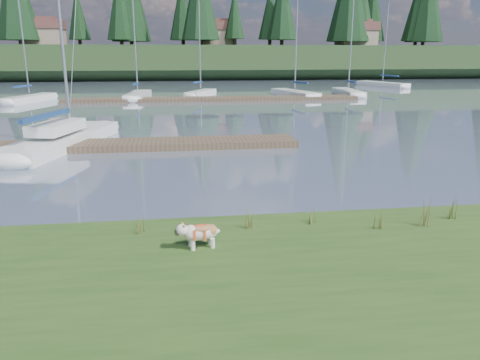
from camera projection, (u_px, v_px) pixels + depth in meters
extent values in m
plane|color=slate|center=(191.00, 101.00, 41.37)|extent=(200.00, 200.00, 0.00)
cube|color=#2F4C1B|center=(278.00, 327.00, 6.91)|extent=(60.00, 9.00, 0.35)
cube|color=#1C3017|center=(182.00, 62.00, 81.82)|extent=(200.00, 20.00, 5.00)
cylinder|color=silver|center=(193.00, 245.00, 9.16)|extent=(0.10, 0.10, 0.20)
cylinder|color=silver|center=(191.00, 242.00, 9.35)|extent=(0.10, 0.10, 0.20)
cylinder|color=silver|center=(213.00, 243.00, 9.28)|extent=(0.10, 0.10, 0.20)
cylinder|color=silver|center=(210.00, 239.00, 9.46)|extent=(0.10, 0.10, 0.20)
ellipsoid|color=silver|center=(202.00, 232.00, 9.26)|extent=(0.70, 0.43, 0.31)
ellipsoid|color=#A76F3F|center=(202.00, 228.00, 9.23)|extent=(0.50, 0.38, 0.11)
ellipsoid|color=silver|center=(182.00, 230.00, 9.12)|extent=(0.27, 0.27, 0.23)
cube|color=black|center=(177.00, 232.00, 9.10)|extent=(0.09, 0.12, 0.09)
cube|color=white|center=(64.00, 142.00, 21.13)|extent=(3.98, 8.52, 0.70)
ellipsoid|color=white|center=(101.00, 128.00, 25.11)|extent=(2.34, 2.66, 0.70)
cube|color=navy|center=(46.00, 116.00, 19.60)|extent=(1.17, 3.70, 0.20)
cube|color=white|center=(57.00, 127.00, 20.48)|extent=(2.06, 3.26, 0.45)
cube|color=#4C3D2C|center=(117.00, 145.00, 20.73)|extent=(16.00, 2.00, 0.30)
cube|color=#4C3D2C|center=(214.00, 99.00, 41.59)|extent=(26.00, 2.20, 0.30)
cube|color=white|center=(30.00, 99.00, 40.35)|extent=(3.25, 6.28, 0.70)
ellipsoid|color=white|center=(50.00, 96.00, 43.27)|extent=(1.80, 2.01, 0.70)
cylinder|color=silver|center=(22.00, 36.00, 38.98)|extent=(0.12, 0.12, 9.32)
cube|color=navy|center=(22.00, 86.00, 39.25)|extent=(0.96, 2.39, 0.20)
cube|color=white|center=(138.00, 96.00, 43.27)|extent=(2.15, 7.22, 0.70)
ellipsoid|color=white|center=(143.00, 93.00, 46.70)|extent=(1.70, 2.05, 0.70)
cylinder|color=silver|center=(134.00, 27.00, 41.66)|extent=(0.12, 0.12, 11.12)
cube|color=navy|center=(136.00, 84.00, 42.03)|extent=(0.41, 2.84, 0.20)
cube|color=white|center=(201.00, 94.00, 45.62)|extent=(3.42, 5.46, 0.70)
ellipsoid|color=white|center=(211.00, 92.00, 48.14)|extent=(1.70, 1.85, 0.70)
cylinder|color=silver|center=(200.00, 42.00, 44.34)|extent=(0.12, 0.12, 8.57)
cube|color=navy|center=(198.00, 82.00, 44.63)|extent=(1.09, 2.05, 0.20)
cube|color=white|center=(295.00, 94.00, 45.43)|extent=(3.35, 7.42, 0.70)
ellipsoid|color=white|center=(278.00, 92.00, 48.68)|extent=(2.01, 2.30, 0.70)
cylinder|color=silver|center=(297.00, 28.00, 43.82)|extent=(0.12, 0.12, 11.13)
cube|color=navy|center=(300.00, 82.00, 44.24)|extent=(0.89, 2.84, 0.20)
cube|color=white|center=(348.00, 93.00, 46.72)|extent=(2.11, 7.01, 0.70)
ellipsoid|color=white|center=(339.00, 90.00, 50.04)|extent=(1.65, 2.00, 0.70)
cylinder|color=silver|center=(352.00, 31.00, 45.16)|extent=(0.12, 0.12, 10.65)
cube|color=navy|center=(352.00, 82.00, 45.50)|extent=(0.42, 2.75, 0.20)
cube|color=white|center=(382.00, 85.00, 58.87)|extent=(4.25, 7.70, 0.70)
ellipsoid|color=white|center=(362.00, 83.00, 62.09)|extent=(2.27, 2.51, 0.70)
cylinder|color=silver|center=(386.00, 33.00, 57.23)|extent=(0.12, 0.12, 11.30)
cube|color=navy|center=(389.00, 76.00, 57.68)|extent=(1.24, 2.89, 0.20)
cone|color=#475B23|center=(246.00, 217.00, 10.30)|extent=(0.03, 0.03, 0.49)
cone|color=brown|center=(252.00, 220.00, 10.26)|extent=(0.03, 0.03, 0.39)
cone|color=#475B23|center=(249.00, 216.00, 10.33)|extent=(0.03, 0.03, 0.54)
cone|color=brown|center=(253.00, 221.00, 10.31)|extent=(0.03, 0.03, 0.34)
cone|color=#475B23|center=(248.00, 220.00, 10.23)|extent=(0.03, 0.03, 0.44)
cone|color=#475B23|center=(309.00, 215.00, 10.60)|extent=(0.03, 0.03, 0.39)
cone|color=brown|center=(314.00, 217.00, 10.56)|extent=(0.03, 0.03, 0.32)
cone|color=#475B23|center=(311.00, 213.00, 10.63)|extent=(0.03, 0.03, 0.43)
cone|color=brown|center=(315.00, 217.00, 10.61)|extent=(0.03, 0.03, 0.28)
cone|color=#475B23|center=(311.00, 217.00, 10.53)|extent=(0.03, 0.03, 0.36)
cone|color=#475B23|center=(421.00, 211.00, 10.38)|extent=(0.03, 0.03, 0.70)
cone|color=brown|center=(427.00, 215.00, 10.34)|extent=(0.03, 0.03, 0.56)
cone|color=#475B23|center=(423.00, 209.00, 10.40)|extent=(0.03, 0.03, 0.77)
cone|color=brown|center=(427.00, 216.00, 10.39)|extent=(0.03, 0.03, 0.49)
cone|color=#475B23|center=(424.00, 214.00, 10.31)|extent=(0.03, 0.03, 0.63)
cone|color=#475B23|center=(137.00, 224.00, 10.00)|extent=(0.03, 0.03, 0.42)
cone|color=brown|center=(142.00, 227.00, 9.96)|extent=(0.03, 0.03, 0.34)
cone|color=#475B23|center=(140.00, 222.00, 10.03)|extent=(0.03, 0.03, 0.47)
cone|color=brown|center=(144.00, 227.00, 10.01)|extent=(0.03, 0.03, 0.30)
cone|color=#475B23|center=(138.00, 226.00, 9.94)|extent=(0.03, 0.03, 0.38)
cone|color=#475B23|center=(375.00, 219.00, 10.28)|extent=(0.03, 0.03, 0.43)
cone|color=brown|center=(381.00, 222.00, 10.24)|extent=(0.03, 0.03, 0.34)
cone|color=#475B23|center=(377.00, 218.00, 10.31)|extent=(0.03, 0.03, 0.47)
cone|color=brown|center=(382.00, 222.00, 10.29)|extent=(0.03, 0.03, 0.30)
cone|color=#475B23|center=(377.00, 221.00, 10.22)|extent=(0.03, 0.03, 0.39)
cone|color=#475B23|center=(451.00, 206.00, 10.85)|extent=(0.03, 0.03, 0.63)
cone|color=brown|center=(456.00, 209.00, 10.81)|extent=(0.03, 0.03, 0.50)
cone|color=#475B23|center=(452.00, 204.00, 10.87)|extent=(0.03, 0.03, 0.69)
cone|color=brown|center=(456.00, 210.00, 10.86)|extent=(0.03, 0.03, 0.44)
cone|color=#475B23|center=(453.00, 208.00, 10.78)|extent=(0.03, 0.03, 0.57)
cube|color=#33281C|center=(238.00, 228.00, 11.14)|extent=(60.00, 0.50, 0.14)
cylinder|color=#382619|center=(21.00, 41.00, 72.87)|extent=(0.60, 0.60, 1.80)
cylinder|color=#382619|center=(122.00, 42.00, 78.66)|extent=(0.60, 0.60, 1.80)
cone|color=black|center=(119.00, 5.00, 77.13)|extent=(4.84, 4.84, 11.00)
cylinder|color=#382619|center=(201.00, 41.00, 74.63)|extent=(0.60, 0.60, 1.80)
cylinder|color=#382619|center=(270.00, 42.00, 80.02)|extent=(0.60, 0.60, 1.80)
cone|color=black|center=(270.00, 12.00, 78.72)|extent=(3.96, 3.96, 9.00)
cylinder|color=#382619|center=(347.00, 42.00, 79.81)|extent=(0.60, 0.60, 1.80)
cylinder|color=#382619|center=(415.00, 43.00, 84.51)|extent=(0.60, 0.60, 1.80)
cone|color=black|center=(419.00, 6.00, 82.86)|extent=(5.28, 5.28, 12.00)
cube|color=gray|center=(44.00, 38.00, 75.05)|extent=(6.00, 5.00, 2.80)
cube|color=brown|center=(42.00, 24.00, 74.50)|extent=(6.30, 5.30, 1.40)
cube|color=brown|center=(42.00, 19.00, 74.29)|extent=(4.20, 3.60, 0.70)
cube|color=gray|center=(217.00, 39.00, 79.67)|extent=(6.00, 5.00, 2.80)
cube|color=brown|center=(217.00, 26.00, 79.12)|extent=(6.30, 5.30, 1.40)
cube|color=brown|center=(217.00, 21.00, 78.91)|extent=(4.20, 3.60, 0.70)
cube|color=gray|center=(356.00, 39.00, 80.90)|extent=(6.00, 5.00, 2.80)
cube|color=brown|center=(357.00, 27.00, 80.35)|extent=(6.30, 5.30, 1.40)
cube|color=brown|center=(357.00, 22.00, 80.14)|extent=(4.20, 3.60, 0.70)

